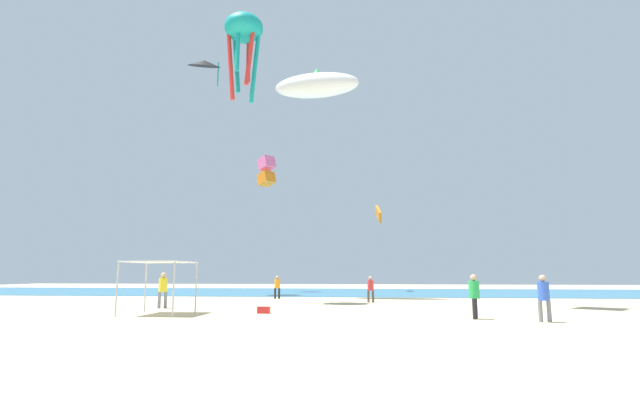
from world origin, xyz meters
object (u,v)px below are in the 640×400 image
person_rightmost (277,285)px  kite_box_pink (267,171)px  canopy_tent (160,264)px  person_leftmost (544,294)px  person_central (163,287)px  cooler_box (264,310)px  kite_inflatable_white (317,85)px  kite_octopus_teal (244,32)px  kite_parafoil_orange (379,214)px  kite_delta_black (204,63)px  person_near_tent (371,287)px  person_far_shore (474,293)px

person_rightmost → kite_box_pink: (-3.49, 11.49, 11.05)m
canopy_tent → person_leftmost: size_ratio=1.52×
person_central → cooler_box: bearing=-65.3°
kite_inflatable_white → kite_octopus_teal: kite_octopus_teal is taller
person_rightmost → kite_parafoil_orange: (7.74, 14.11, 6.84)m
person_central → kite_delta_black: kite_delta_black is taller
canopy_tent → person_rightmost: canopy_tent is taller
canopy_tent → cooler_box: size_ratio=4.78×
person_rightmost → kite_inflatable_white: size_ratio=0.24×
person_near_tent → person_leftmost: bearing=-59.3°
kite_octopus_teal → person_rightmost: bearing=172.7°
person_near_tent → person_central: (-11.07, -5.99, 0.14)m
person_leftmost → person_near_tent: bearing=-58.6°
person_leftmost → kite_delta_black: kite_delta_black is taller
person_far_shore → canopy_tent: bearing=106.9°
person_rightmost → kite_inflatable_white: (2.76, 1.10, 15.65)m
person_central → person_near_tent: bearing=-14.1°
kite_inflatable_white → kite_delta_black: kite_delta_black is taller
person_central → person_far_shore: person_central is taller
cooler_box → kite_box_pink: kite_box_pink is taller
kite_octopus_teal → person_far_shore: bearing=65.9°
kite_parafoil_orange → kite_inflatable_white: 16.48m
person_central → kite_octopus_teal: bearing=19.2°
kite_parafoil_orange → cooler_box: bearing=-17.9°
cooler_box → kite_box_pink: bearing=102.5°
person_near_tent → person_leftmost: 13.08m
kite_octopus_teal → kite_delta_black: bearing=-134.4°
person_rightmost → kite_delta_black: size_ratio=0.45×
person_near_tent → person_leftmost: size_ratio=0.92×
kite_parafoil_orange → kite_box_pink: 12.27m
cooler_box → kite_octopus_teal: size_ratio=0.09×
kite_octopus_teal → cooler_box: bearing=36.6°
person_rightmost → kite_octopus_teal: size_ratio=0.26×
person_leftmost → cooler_box: person_leftmost is taller
person_leftmost → kite_octopus_teal: (-15.01, 10.24, 17.17)m
person_near_tent → kite_delta_black: bearing=150.6°
person_central → person_far_shore: bearing=-58.2°
canopy_tent → person_far_shore: (13.91, -0.76, -1.19)m
canopy_tent → kite_octopus_teal: size_ratio=0.44×
cooler_box → kite_delta_black: 28.27m
canopy_tent → person_rightmost: (2.95, 13.21, -1.28)m
kite_inflatable_white → person_near_tent: bearing=135.4°
cooler_box → kite_box_pink: size_ratio=0.19×
person_far_shore → person_central: bearing=94.3°
person_near_tent → kite_octopus_teal: bearing=-172.5°
person_central → person_leftmost: bearing=-59.3°
person_near_tent → kite_inflatable_white: size_ratio=0.24×
person_far_shore → kite_delta_black: 32.99m
kite_delta_black → person_near_tent: bearing=134.0°
kite_box_pink → kite_parafoil_orange: bearing=-37.9°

